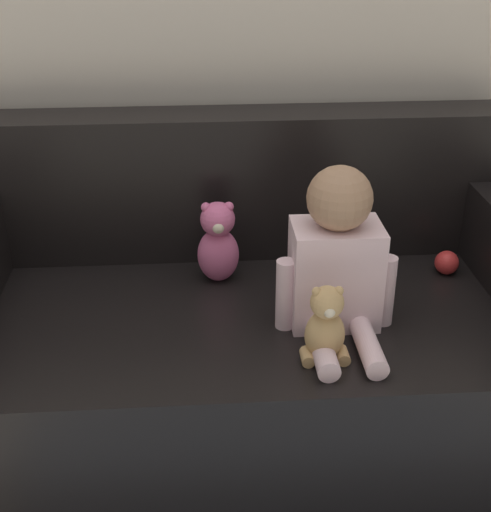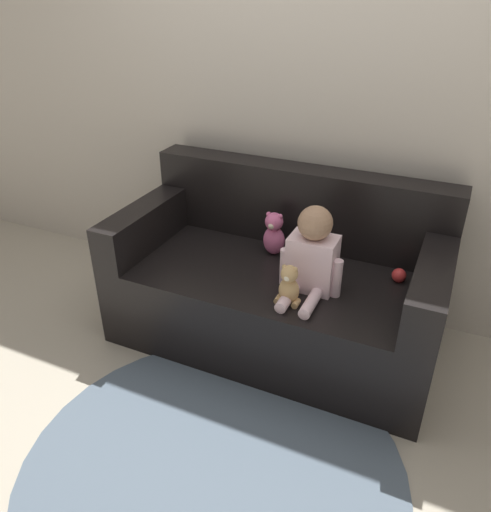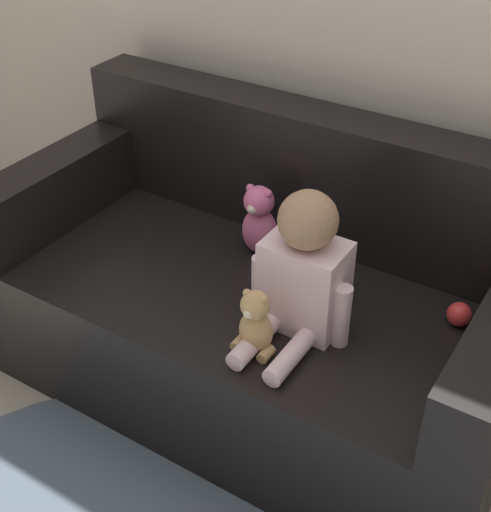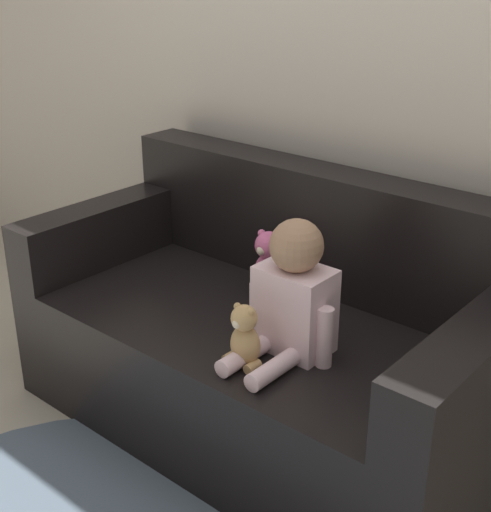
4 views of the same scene
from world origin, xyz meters
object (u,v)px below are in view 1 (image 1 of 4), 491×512
(couch, at_px, (245,332))
(toy_ball, at_px, (447,263))
(teddy_bear_brown, at_px, (325,326))
(person_baby, at_px, (337,261))
(plush_toy_side, at_px, (218,242))

(couch, xyz_separation_m, toy_ball, (0.60, 0.08, 0.17))
(teddy_bear_brown, xyz_separation_m, toy_ball, (0.43, 0.40, -0.06))
(person_baby, bearing_deg, toy_ball, 32.61)
(toy_ball, bearing_deg, teddy_bear_brown, -137.07)
(couch, relative_size, plush_toy_side, 6.86)
(plush_toy_side, xyz_separation_m, toy_ball, (0.67, -0.01, -0.09))
(person_baby, xyz_separation_m, teddy_bear_brown, (-0.05, -0.16, -0.09))
(toy_ball, bearing_deg, couch, -172.90)
(couch, height_order, person_baby, couch)
(person_baby, distance_m, plush_toy_side, 0.39)
(couch, relative_size, toy_ball, 23.85)
(plush_toy_side, bearing_deg, teddy_bear_brown, -59.87)
(teddy_bear_brown, xyz_separation_m, plush_toy_side, (-0.24, 0.41, 0.03))
(plush_toy_side, bearing_deg, toy_ball, -0.58)
(person_baby, xyz_separation_m, toy_ball, (0.38, 0.24, -0.15))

